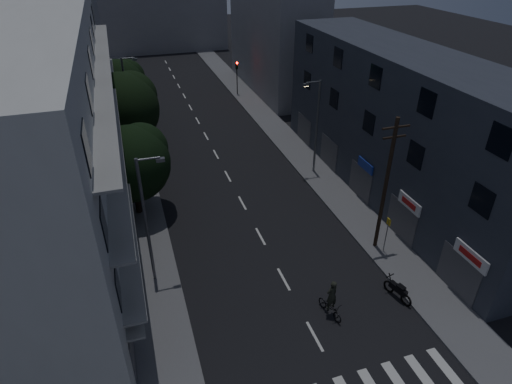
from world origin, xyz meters
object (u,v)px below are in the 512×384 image
bus_stop_sign (387,229)px  motorcycle (398,291)px  utility_pole (386,184)px  cyclist (331,304)px

bus_stop_sign → motorcycle: bus_stop_sign is taller
utility_pole → bus_stop_sign: utility_pole is taller
motorcycle → cyclist: size_ratio=0.84×
bus_stop_sign → cyclist: 6.90m
bus_stop_sign → cyclist: bearing=-146.7°
utility_pole → cyclist: utility_pole is taller
motorcycle → cyclist: bearing=165.4°
utility_pole → motorcycle: bearing=-105.9°
utility_pole → motorcycle: utility_pole is taller
utility_pole → motorcycle: size_ratio=4.49×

